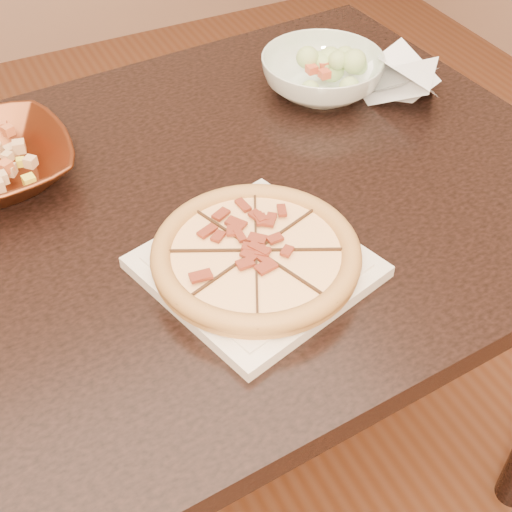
% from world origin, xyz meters
% --- Properties ---
extents(floor, '(4.00, 4.00, 0.02)m').
position_xyz_m(floor, '(0.00, 0.00, -0.01)').
color(floor, '#563220').
rests_on(floor, ground).
extents(dining_table, '(1.44, 0.99, 0.75)m').
position_xyz_m(dining_table, '(0.04, -0.07, 0.65)').
color(dining_table, black).
rests_on(dining_table, floor).
extents(plate, '(0.33, 0.33, 0.02)m').
position_xyz_m(plate, '(0.12, -0.25, 0.76)').
color(plate, beige).
rests_on(plate, dining_table).
extents(pizza, '(0.29, 0.29, 0.03)m').
position_xyz_m(pizza, '(0.12, -0.25, 0.78)').
color(pizza, tan).
rests_on(pizza, plate).
extents(salad_bowl, '(0.29, 0.29, 0.07)m').
position_xyz_m(salad_bowl, '(0.45, 0.13, 0.79)').
color(salad_bowl, silver).
rests_on(salad_bowl, dining_table).
extents(salad, '(0.12, 0.10, 0.04)m').
position_xyz_m(salad, '(0.45, 0.13, 0.84)').
color(salad, '#BCEC84').
rests_on(salad, salad_bowl).
extents(cling_film, '(0.14, 0.12, 0.05)m').
position_xyz_m(cling_film, '(0.57, 0.06, 0.78)').
color(cling_film, white).
rests_on(cling_film, dining_table).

